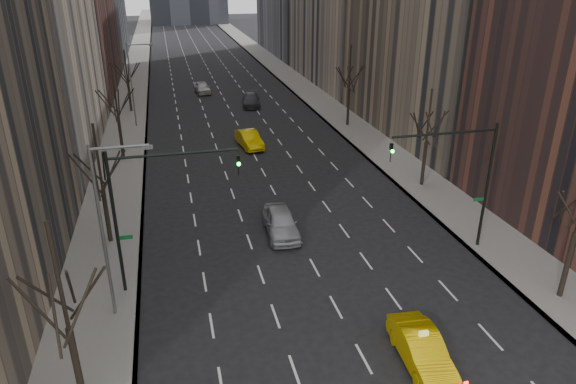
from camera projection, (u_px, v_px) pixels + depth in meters
sidewalk_left at (134, 83)px, 79.52m from camera, size 4.50×320.00×0.15m
sidewalk_right at (288, 76)px, 84.76m from camera, size 4.50×320.00×0.15m
tree_lw_a at (69, 329)px, 19.22m from camera, size 3.36×3.50×8.28m
tree_lw_b at (103, 190)px, 31.77m from camera, size 3.36×3.50×7.82m
tree_lw_c at (118, 118)px, 45.90m from camera, size 3.36×3.50×8.74m
tree_lw_d at (128, 83)px, 62.14m from camera, size 3.36×3.50×7.36m
tree_rw_a at (575, 234)px, 26.14m from camera, size 3.36×3.50×8.28m
tree_rw_b at (426, 142)px, 40.47m from camera, size 3.36×3.50×7.82m
tree_rw_c at (349, 90)px, 56.38m from camera, size 3.36×3.50×8.74m
traffic_mast_left at (147, 198)px, 26.33m from camera, size 6.69×0.39×8.00m
traffic_mast_right at (465, 168)px, 30.22m from camera, size 6.69×0.39×8.00m
streetlight_near at (108, 216)px, 24.12m from camera, size 2.83×0.22×9.00m
streetlight_far at (134, 77)px, 55.33m from camera, size 2.83×0.22×9.00m
taxi_sedan at (422, 350)px, 22.77m from camera, size 1.92×4.79×1.55m
silver_sedan_ahead at (281, 222)px, 34.01m from camera, size 2.24×5.09×1.71m
far_taxi at (249, 139)px, 50.78m from camera, size 2.35×5.08×1.61m
far_suv_grey at (251, 100)px, 66.11m from camera, size 2.89×5.70×1.58m
far_car_white at (202, 87)px, 72.98m from camera, size 2.26×4.79×1.58m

